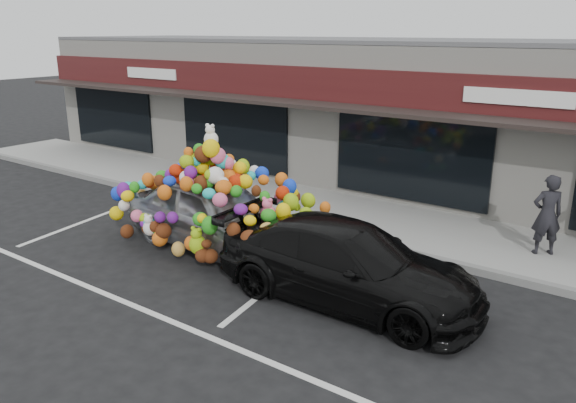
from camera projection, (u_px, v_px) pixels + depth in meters
The scene contains 10 objects.
ground at pixel (175, 248), 12.30m from camera, with size 90.00×90.00×0.00m, color black.
shop_building at pixel (363, 107), 18.22m from camera, with size 24.00×7.20×4.31m.
sidewalk at pixel (283, 201), 15.38m from camera, with size 26.00×3.00×0.15m, color gray.
kerb at pixel (248, 215), 14.22m from camera, with size 26.00×0.18×0.16m, color slate.
parking_stripe_left at pixel (93, 218), 14.23m from camera, with size 0.12×4.40×0.01m, color silver.
parking_stripe_mid at pixel (284, 276), 10.89m from camera, with size 0.12×4.40×0.01m, color silver.
lane_line at pixel (158, 316), 9.40m from camera, with size 14.00×0.12×0.01m, color silver.
toy_car at pixel (215, 206), 12.08m from camera, with size 3.25×4.98×2.80m.
black_sedan at pixel (347, 264), 9.74m from camera, with size 4.80×1.95×1.39m, color black.
pedestrian_a at pixel (547, 215), 11.38m from camera, with size 0.61×0.40×1.68m, color black.
Camera 1 is at (8.68, -7.87, 4.60)m, focal length 35.00 mm.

